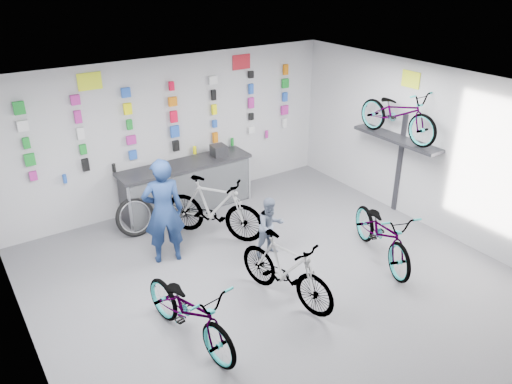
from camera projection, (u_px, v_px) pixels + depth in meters
floor at (295, 298)px, 7.53m from camera, size 8.00×8.00×0.00m
ceiling at (303, 104)px, 6.24m from camera, size 8.00×8.00×0.00m
wall_back at (174, 133)px, 9.89m from camera, size 7.00×0.00×7.00m
wall_left at (31, 298)px, 5.13m from camera, size 0.00×8.00×8.00m
wall_right at (457, 158)px, 8.65m from camera, size 0.00×8.00×8.00m
counter at (187, 187)px, 9.98m from camera, size 2.70×0.66×1.00m
merch_wall at (169, 120)px, 9.65m from camera, size 5.57×0.08×1.56m
wall_bracket at (397, 143)px, 9.48m from camera, size 0.39×1.90×2.00m
sign_left at (90, 81)px, 8.60m from camera, size 0.42×0.02×0.30m
sign_right at (241, 62)px, 10.15m from camera, size 0.42×0.02×0.30m
sign_side at (411, 79)px, 9.04m from camera, size 0.02×0.40×0.30m
bike_left at (190, 310)px, 6.51m from camera, size 0.95×1.96×0.99m
bike_center at (286, 269)px, 7.30m from camera, size 0.87×1.82×1.06m
bike_right at (383, 232)px, 8.31m from camera, size 1.29×2.05×1.02m
bike_service at (214, 208)px, 8.97m from camera, size 1.56×1.88×1.15m
bike_wall at (398, 113)px, 9.19m from camera, size 0.63×1.80×0.95m
clerk at (163, 211)px, 8.12m from camera, size 0.76×0.60×1.83m
customer at (270, 227)px, 8.43m from camera, size 0.53×0.42×1.07m
spare_wheel at (135, 217)px, 9.13m from camera, size 0.74×0.30×0.73m
register at (219, 150)px, 10.10m from camera, size 0.30×0.32×0.22m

